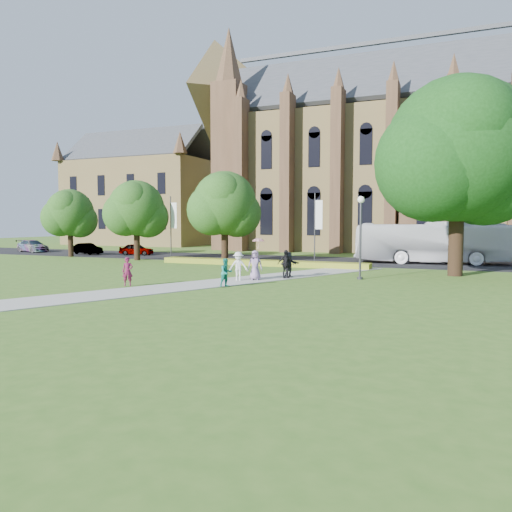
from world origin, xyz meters
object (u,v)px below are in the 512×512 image
at_px(streetlamp, 361,227).
at_px(tour_coach, 432,243).
at_px(large_tree, 458,150).
at_px(car_0, 137,249).
at_px(car_1, 87,249).
at_px(pedestrian_0, 128,271).
at_px(car_2, 33,246).

xyz_separation_m(streetlamp, tour_coach, (3.39, 14.03, -1.47)).
bearing_deg(streetlamp, large_tree, 39.29).
bearing_deg(large_tree, streetlamp, -140.71).
height_order(tour_coach, car_0, tour_coach).
bearing_deg(large_tree, car_1, 168.88).
bearing_deg(pedestrian_0, car_0, 90.54).
bearing_deg(car_2, large_tree, -85.42).
bearing_deg(tour_coach, car_0, 84.15).
xyz_separation_m(car_1, pedestrian_0, (21.02, -20.50, 0.22)).
bearing_deg(tour_coach, streetlamp, 158.77).
bearing_deg(car_0, streetlamp, -129.30).
relative_size(car_1, car_2, 0.77).
bearing_deg(car_2, car_1, -81.12).
relative_size(large_tree, pedestrian_0, 8.16).
bearing_deg(streetlamp, car_0, 153.87).
height_order(streetlamp, car_1, streetlamp).
relative_size(streetlamp, large_tree, 0.40).
distance_m(car_1, pedestrian_0, 29.37).
bearing_deg(large_tree, tour_coach, 102.48).
relative_size(large_tree, car_1, 3.55).
height_order(tour_coach, pedestrian_0, tour_coach).
xyz_separation_m(streetlamp, car_2, (-41.45, 12.87, -2.57)).
xyz_separation_m(tour_coach, pedestrian_0, (-14.75, -22.59, -0.98)).
relative_size(streetlamp, car_0, 1.44).
bearing_deg(car_1, streetlamp, -101.13).
height_order(car_1, pedestrian_0, pedestrian_0).
bearing_deg(pedestrian_0, large_tree, 3.01).
relative_size(tour_coach, car_0, 3.57).
relative_size(car_2, pedestrian_0, 2.99).
relative_size(large_tree, tour_coach, 1.02).
height_order(large_tree, car_1, large_tree).
xyz_separation_m(car_2, pedestrian_0, (30.10, -21.42, 0.13)).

